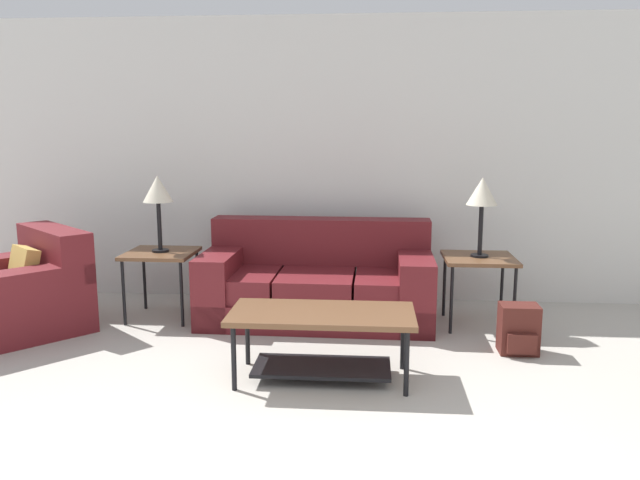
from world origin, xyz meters
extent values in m
cube|color=silver|center=(0.00, 4.09, 1.30)|extent=(8.56, 0.06, 2.60)
cube|color=maroon|center=(-0.10, 3.35, 0.11)|extent=(1.92, 0.95, 0.22)
cube|color=maroon|center=(-0.73, 3.34, 0.32)|extent=(0.63, 0.84, 0.20)
cube|color=maroon|center=(-0.10, 3.33, 0.32)|extent=(0.63, 0.84, 0.20)
cube|color=maroon|center=(0.54, 3.32, 0.32)|extent=(0.63, 0.84, 0.20)
cube|color=maroon|center=(-0.09, 3.68, 0.62)|extent=(1.91, 0.29, 0.40)
cube|color=maroon|center=(-0.91, 3.37, 0.29)|extent=(0.29, 0.93, 0.58)
cube|color=maroon|center=(0.71, 3.34, 0.29)|extent=(0.29, 0.93, 0.58)
cube|color=maroon|center=(-2.50, 2.82, 0.20)|extent=(1.39, 1.40, 0.40)
cube|color=maroon|center=(-2.24, 3.11, 0.60)|extent=(0.88, 0.82, 0.40)
cube|color=maroon|center=(-2.24, 2.59, 0.28)|extent=(0.88, 0.94, 0.56)
cube|color=tan|center=(-2.41, 2.92, 0.50)|extent=(0.38, 0.37, 0.36)
cube|color=brown|center=(0.04, 2.09, 0.43)|extent=(1.17, 0.55, 0.04)
cylinder|color=black|center=(-0.49, 1.87, 0.21)|extent=(0.03, 0.03, 0.42)
cylinder|color=black|center=(0.57, 1.87, 0.21)|extent=(0.03, 0.03, 0.42)
cylinder|color=black|center=(-0.49, 2.31, 0.21)|extent=(0.03, 0.03, 0.42)
cylinder|color=black|center=(0.57, 2.31, 0.21)|extent=(0.03, 0.03, 0.42)
cube|color=black|center=(0.04, 2.09, 0.08)|extent=(0.88, 0.39, 0.02)
cube|color=brown|center=(-1.42, 3.32, 0.56)|extent=(0.56, 0.56, 0.03)
cylinder|color=black|center=(-1.66, 3.08, 0.27)|extent=(0.03, 0.03, 0.54)
cylinder|color=black|center=(-1.18, 3.08, 0.27)|extent=(0.03, 0.03, 0.54)
cylinder|color=black|center=(-1.66, 3.56, 0.27)|extent=(0.03, 0.03, 0.54)
cylinder|color=black|center=(-1.18, 3.56, 0.27)|extent=(0.03, 0.03, 0.54)
cube|color=brown|center=(1.22, 3.32, 0.56)|extent=(0.56, 0.56, 0.03)
cylinder|color=black|center=(0.98, 3.08, 0.27)|extent=(0.03, 0.03, 0.54)
cylinder|color=black|center=(1.47, 3.08, 0.27)|extent=(0.03, 0.03, 0.54)
cylinder|color=black|center=(0.98, 3.56, 0.27)|extent=(0.03, 0.03, 0.54)
cylinder|color=black|center=(1.47, 3.56, 0.27)|extent=(0.03, 0.03, 0.54)
cylinder|color=black|center=(-1.42, 3.32, 0.58)|extent=(0.14, 0.14, 0.02)
cylinder|color=black|center=(-1.42, 3.32, 0.79)|extent=(0.04, 0.04, 0.40)
cone|color=beige|center=(-1.42, 3.32, 1.11)|extent=(0.25, 0.25, 0.22)
cylinder|color=black|center=(1.22, 3.32, 0.58)|extent=(0.14, 0.14, 0.02)
cylinder|color=black|center=(1.22, 3.32, 0.79)|extent=(0.04, 0.04, 0.40)
cone|color=beige|center=(1.22, 3.32, 1.11)|extent=(0.25, 0.25, 0.22)
cube|color=#4C1E19|center=(1.41, 2.69, 0.18)|extent=(0.27, 0.20, 0.36)
cube|color=#4C1E19|center=(1.41, 2.57, 0.11)|extent=(0.20, 0.05, 0.14)
cylinder|color=#4C1E19|center=(1.34, 2.81, 0.20)|extent=(0.02, 0.02, 0.27)
cylinder|color=#4C1E19|center=(1.49, 2.81, 0.20)|extent=(0.02, 0.02, 0.27)
camera|label=1|loc=(0.33, -1.71, 1.60)|focal=35.00mm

